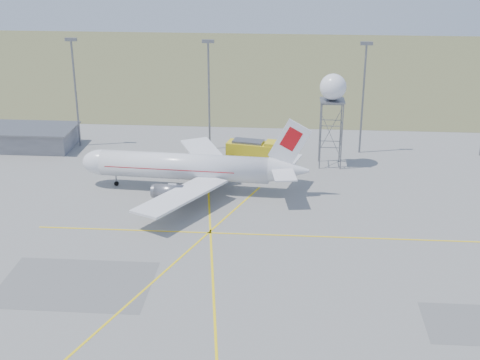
{
  "coord_description": "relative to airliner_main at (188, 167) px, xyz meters",
  "views": [
    {
      "loc": [
        4.87,
        -52.89,
        40.86
      ],
      "look_at": [
        -2.28,
        40.0,
        4.07
      ],
      "focal_mm": 50.0,
      "sensor_mm": 36.0,
      "label": 1
    }
  ],
  "objects": [
    {
      "name": "airliner_main",
      "position": [
        0.0,
        0.0,
        0.0
      ],
      "size": [
        36.85,
        35.75,
        12.53
      ],
      "rotation": [
        0.0,
        0.0,
        3.07
      ],
      "color": "white",
      "rests_on": "ground"
    },
    {
      "name": "mast_b",
      "position": [
        0.94,
        20.57,
        8.23
      ],
      "size": [
        2.2,
        0.5,
        20.5
      ],
      "color": "slate",
      "rests_on": "ground"
    },
    {
      "name": "radar_tower",
      "position": [
        23.02,
        13.22,
        5.32
      ],
      "size": [
        4.51,
        4.51,
        16.33
      ],
      "color": "slate",
      "rests_on": "ground"
    },
    {
      "name": "mast_c",
      "position": [
        28.94,
        20.57,
        8.23
      ],
      "size": [
        2.2,
        0.5,
        20.5
      ],
      "color": "slate",
      "rests_on": "ground"
    },
    {
      "name": "building_grey",
      "position": [
        -34.06,
        18.57,
        -1.87
      ],
      "size": [
        19.0,
        10.0,
        3.9
      ],
      "color": "gray",
      "rests_on": "ground"
    },
    {
      "name": "grass_strip",
      "position": [
        10.94,
        94.57,
        -3.83
      ],
      "size": [
        400.0,
        120.0,
        0.03
      ],
      "primitive_type": "cube",
      "color": "#505A31",
      "rests_on": "ground"
    },
    {
      "name": "fire_truck",
      "position": [
        9.92,
        14.42,
        -1.98
      ],
      "size": [
        10.12,
        5.39,
        3.87
      ],
      "rotation": [
        0.0,
        0.0,
        -0.2
      ],
      "color": "gold",
      "rests_on": "ground"
    },
    {
      "name": "mast_a",
      "position": [
        -24.06,
        20.57,
        8.23
      ],
      "size": [
        2.2,
        0.5,
        20.5
      ],
      "color": "slate",
      "rests_on": "ground"
    }
  ]
}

